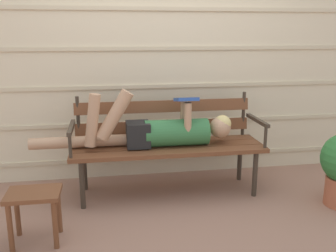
{
  "coord_description": "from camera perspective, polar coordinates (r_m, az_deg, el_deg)",
  "views": [
    {
      "loc": [
        -0.53,
        -3.0,
        1.43
      ],
      "look_at": [
        0.0,
        0.16,
        0.63
      ],
      "focal_mm": 40.52,
      "sensor_mm": 36.0,
      "label": 1
    }
  ],
  "objects": [
    {
      "name": "ground_plane",
      "position": [
        3.37,
        0.45,
        -11.05
      ],
      "size": [
        12.0,
        12.0,
        0.0
      ],
      "primitive_type": "plane",
      "color": "#936B56"
    },
    {
      "name": "footstool",
      "position": [
        2.79,
        -19.48,
        -10.93
      ],
      "size": [
        0.36,
        0.27,
        0.37
      ],
      "color": "brown",
      "rests_on": "ground"
    },
    {
      "name": "park_bench",
      "position": [
        3.41,
        -0.2,
        -1.99
      ],
      "size": [
        1.7,
        0.52,
        0.87
      ],
      "color": "brown",
      "rests_on": "ground"
    },
    {
      "name": "house_siding",
      "position": [
        3.74,
        -1.33,
        8.84
      ],
      "size": [
        5.33,
        0.08,
        2.18
      ],
      "color": "beige",
      "rests_on": "ground"
    },
    {
      "name": "reclining_person",
      "position": [
        3.3,
        -1.36,
        -0.59
      ],
      "size": [
        1.76,
        0.25,
        0.53
      ],
      "color": "#33703D"
    }
  ]
}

